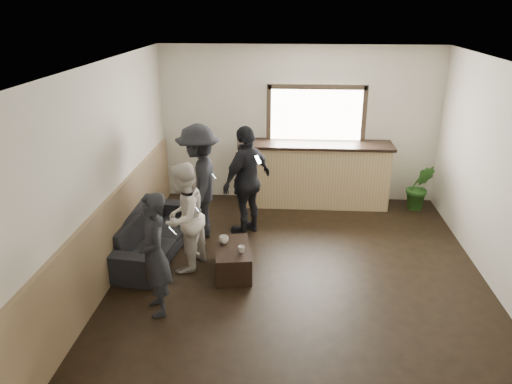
# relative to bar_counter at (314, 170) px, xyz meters

# --- Properties ---
(ground) EXTENTS (5.00, 6.00, 0.01)m
(ground) POSITION_rel_bar_counter_xyz_m (-0.30, -2.70, -0.64)
(ground) COLOR black
(room_shell) EXTENTS (5.01, 6.01, 2.80)m
(room_shell) POSITION_rel_bar_counter_xyz_m (-1.04, -2.70, 0.83)
(room_shell) COLOR silver
(room_shell) RESTS_ON ground
(bar_counter) EXTENTS (2.70, 0.68, 2.13)m
(bar_counter) POSITION_rel_bar_counter_xyz_m (0.00, 0.00, 0.00)
(bar_counter) COLOR tan
(bar_counter) RESTS_ON ground
(sofa) EXTENTS (1.06, 2.16, 0.61)m
(sofa) POSITION_rel_bar_counter_xyz_m (-2.45, -2.08, -0.34)
(sofa) COLOR black
(sofa) RESTS_ON ground
(coffee_table) EXTENTS (0.59, 0.90, 0.37)m
(coffee_table) POSITION_rel_bar_counter_xyz_m (-1.19, -2.58, -0.45)
(coffee_table) COLOR black
(coffee_table) RESTS_ON ground
(cup_a) EXTENTS (0.18, 0.18, 0.10)m
(cup_a) POSITION_rel_bar_counter_xyz_m (-1.32, -2.46, -0.22)
(cup_a) COLOR silver
(cup_a) RESTS_ON coffee_table
(cup_b) EXTENTS (0.13, 0.13, 0.09)m
(cup_b) POSITION_rel_bar_counter_xyz_m (-1.05, -2.71, -0.22)
(cup_b) COLOR silver
(cup_b) RESTS_ON coffee_table
(potted_plant) EXTENTS (0.48, 0.40, 0.84)m
(potted_plant) POSITION_rel_bar_counter_xyz_m (1.85, -0.14, -0.22)
(potted_plant) COLOR #2D6623
(potted_plant) RESTS_ON ground
(person_a) EXTENTS (0.56, 0.65, 1.50)m
(person_a) POSITION_rel_bar_counter_xyz_m (-1.97, -3.56, 0.11)
(person_a) COLOR black
(person_a) RESTS_ON ground
(person_b) EXTENTS (0.77, 0.88, 1.52)m
(person_b) POSITION_rel_bar_counter_xyz_m (-1.86, -2.51, 0.12)
(person_b) COLOR white
(person_b) RESTS_ON ground
(person_c) EXTENTS (0.80, 1.23, 1.79)m
(person_c) POSITION_rel_bar_counter_xyz_m (-1.82, -1.45, 0.25)
(person_c) COLOR black
(person_c) RESTS_ON ground
(person_d) EXTENTS (0.95, 1.08, 1.75)m
(person_d) POSITION_rel_bar_counter_xyz_m (-1.10, -1.30, 0.23)
(person_d) COLOR black
(person_d) RESTS_ON ground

